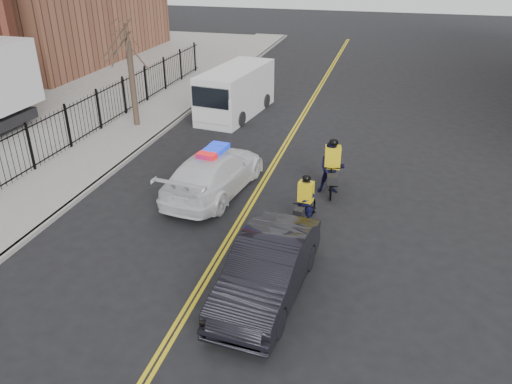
{
  "coord_description": "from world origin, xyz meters",
  "views": [
    {
      "loc": [
        4.22,
        -11.21,
        8.23
      ],
      "look_at": [
        0.62,
        2.12,
        1.3
      ],
      "focal_mm": 35.0,
      "sensor_mm": 36.0,
      "label": 1
    }
  ],
  "objects_px": {
    "police_cruiser": "(214,173)",
    "cargo_van": "(234,93)",
    "dark_sedan": "(267,269)",
    "cyclist_near": "(305,207)",
    "cyclist_far": "(332,172)"
  },
  "relations": [
    {
      "from": "police_cruiser",
      "to": "cargo_van",
      "type": "relative_size",
      "value": 0.92
    },
    {
      "from": "dark_sedan",
      "to": "police_cruiser",
      "type": "bearing_deg",
      "value": 126.32
    },
    {
      "from": "police_cruiser",
      "to": "cyclist_far",
      "type": "height_order",
      "value": "cyclist_far"
    },
    {
      "from": "cyclist_near",
      "to": "cyclist_far",
      "type": "bearing_deg",
      "value": 86.6
    },
    {
      "from": "cyclist_far",
      "to": "cyclist_near",
      "type": "bearing_deg",
      "value": -110.7
    },
    {
      "from": "police_cruiser",
      "to": "cargo_van",
      "type": "height_order",
      "value": "cargo_van"
    },
    {
      "from": "cyclist_near",
      "to": "dark_sedan",
      "type": "bearing_deg",
      "value": -85.99
    },
    {
      "from": "cyclist_far",
      "to": "dark_sedan",
      "type": "bearing_deg",
      "value": -106.22
    },
    {
      "from": "cyclist_near",
      "to": "cyclist_far",
      "type": "distance_m",
      "value": 2.55
    },
    {
      "from": "police_cruiser",
      "to": "cyclist_near",
      "type": "xyz_separation_m",
      "value": [
        3.59,
        -1.42,
        -0.17
      ]
    },
    {
      "from": "police_cruiser",
      "to": "dark_sedan",
      "type": "bearing_deg",
      "value": 128.8
    },
    {
      "from": "police_cruiser",
      "to": "dark_sedan",
      "type": "height_order",
      "value": "police_cruiser"
    },
    {
      "from": "dark_sedan",
      "to": "cyclist_far",
      "type": "height_order",
      "value": "cyclist_far"
    },
    {
      "from": "cargo_van",
      "to": "cyclist_near",
      "type": "relative_size",
      "value": 3.25
    },
    {
      "from": "dark_sedan",
      "to": "cargo_van",
      "type": "height_order",
      "value": "cargo_van"
    }
  ]
}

